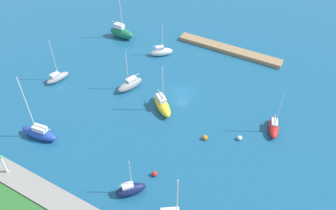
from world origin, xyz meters
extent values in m
plane|color=#19567F|center=(0.00, 0.00, 0.00)|extent=(160.00, 160.00, 0.00)
cube|color=#997A56|center=(-2.39, -18.29, 0.44)|extent=(24.22, 2.67, 0.89)
cylinder|color=silver|center=(13.78, 30.66, 2.99)|extent=(0.36, 0.36, 3.20)
sphere|color=green|center=(13.78, 30.66, 4.84)|extent=(0.56, 0.56, 0.56)
ellipsoid|color=gray|center=(9.78, 3.94, 0.93)|extent=(3.63, 6.04, 1.86)
cube|color=silver|center=(9.64, 3.51, 2.11)|extent=(1.74, 2.32, 0.49)
cylinder|color=silver|center=(9.87, 4.21, 5.22)|extent=(0.14, 0.14, 6.71)
cylinder|color=silver|center=(9.44, 2.91, 2.50)|extent=(0.98, 2.63, 0.11)
cylinder|color=silver|center=(-12.00, 25.10, 6.31)|extent=(0.16, 0.16, 7.64)
ellipsoid|color=red|center=(-18.36, 1.45, 0.75)|extent=(3.09, 5.39, 1.50)
cube|color=silver|center=(-18.25, 1.06, 1.70)|extent=(1.50, 2.06, 0.40)
cylinder|color=silver|center=(-18.44, 1.70, 5.15)|extent=(0.12, 0.12, 7.30)
cylinder|color=silver|center=(-18.11, 0.61, 2.05)|extent=(0.75, 2.21, 0.10)
ellipsoid|color=#141E4C|center=(-3.89, 24.01, 0.90)|extent=(4.27, 4.44, 1.80)
cube|color=silver|center=(-3.64, 24.28, 2.05)|extent=(1.82, 1.86, 0.50)
cylinder|color=silver|center=(-4.04, 23.84, 4.53)|extent=(0.11, 0.11, 5.46)
cylinder|color=silver|center=(-3.46, 24.48, 2.45)|extent=(1.23, 1.33, 0.09)
ellipsoid|color=white|center=(10.27, -9.37, 0.89)|extent=(4.93, 4.51, 1.78)
cube|color=silver|center=(10.58, -9.11, 2.08)|extent=(2.03, 1.93, 0.60)
cylinder|color=silver|center=(10.08, -9.53, 4.68)|extent=(0.12, 0.12, 5.81)
cylinder|color=silver|center=(10.95, -8.80, 2.53)|extent=(1.80, 1.54, 0.10)
ellipsoid|color=#2347B2|center=(15.81, 22.33, 0.96)|extent=(7.01, 2.86, 1.91)
cube|color=silver|center=(15.27, 22.26, 2.33)|extent=(2.59, 1.50, 0.84)
cylinder|color=silver|center=(16.15, 22.38, 7.32)|extent=(0.16, 0.16, 10.81)
cylinder|color=silver|center=(14.55, 22.17, 2.90)|extent=(3.21, 0.55, 0.13)
ellipsoid|color=yellow|center=(1.17, 6.03, 0.95)|extent=(6.35, 5.87, 1.89)
cube|color=silver|center=(1.56, 5.69, 2.26)|extent=(2.62, 2.50, 0.75)
cylinder|color=silver|center=(0.92, 6.24, 5.86)|extent=(0.16, 0.16, 7.93)
cylinder|color=silver|center=(1.96, 5.35, 2.79)|extent=(2.17, 1.88, 0.13)
ellipsoid|color=gray|center=(24.11, 8.99, 0.71)|extent=(2.83, 5.25, 1.41)
cube|color=silver|center=(24.21, 9.38, 1.71)|extent=(1.39, 1.99, 0.60)
cylinder|color=silver|center=(24.05, 8.75, 5.34)|extent=(0.12, 0.12, 7.86)
cylinder|color=silver|center=(24.29, 9.68, 2.16)|extent=(0.58, 1.90, 0.10)
ellipsoid|color=#19724C|center=(22.44, -11.35, 1.24)|extent=(6.53, 2.31, 2.49)
cube|color=silver|center=(22.96, -11.35, 2.99)|extent=(2.36, 1.36, 1.01)
cylinder|color=silver|center=(22.12, -11.34, 7.19)|extent=(0.16, 0.16, 9.40)
cylinder|color=silver|center=(23.74, -11.37, 3.65)|extent=(3.24, 0.17, 0.12)
sphere|color=white|center=(-14.03, 6.27, 0.41)|extent=(0.82, 0.82, 0.82)
sphere|color=red|center=(-5.28, 19.62, 0.43)|extent=(0.86, 0.86, 0.86)
sphere|color=orange|center=(-8.90, 9.07, 0.43)|extent=(0.86, 0.86, 0.86)
camera|label=1|loc=(-22.26, 45.82, 42.73)|focal=36.13mm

